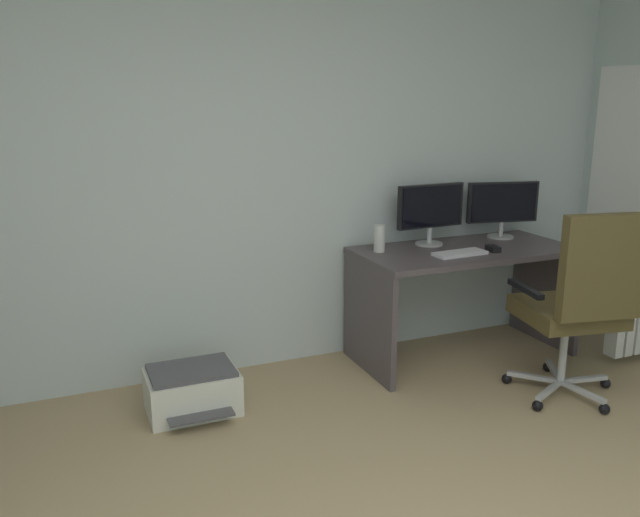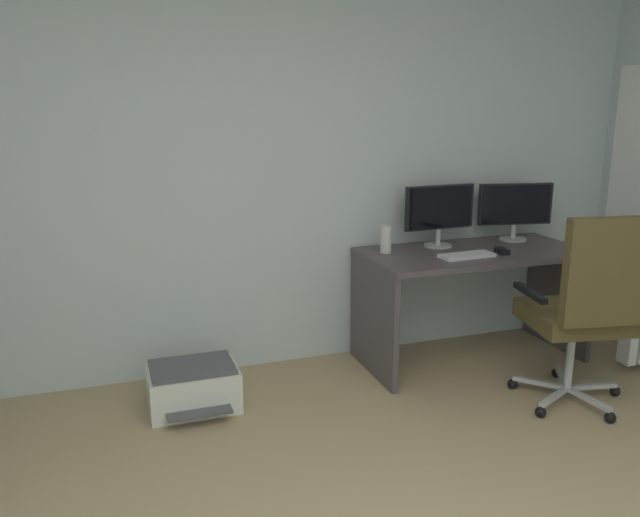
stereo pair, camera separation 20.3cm
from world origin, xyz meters
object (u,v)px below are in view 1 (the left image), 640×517
at_px(keyboard, 460,253).
at_px(printer, 192,390).
at_px(computer_mouse, 493,249).
at_px(desk, 464,278).
at_px(office_chair, 580,299).
at_px(monitor_main, 431,209).
at_px(desktop_speaker, 379,238).
at_px(monitor_secondary, 503,205).

distance_m(keyboard, printer, 1.78).
bearing_deg(printer, computer_mouse, -0.90).
bearing_deg(printer, keyboard, -1.07).
relative_size(desk, keyboard, 4.15).
bearing_deg(office_chair, monitor_main, 109.04).
height_order(desktop_speaker, printer, desktop_speaker).
bearing_deg(monitor_secondary, desk, -156.54).
distance_m(monitor_secondary, printer, 2.40).
xyz_separation_m(keyboard, computer_mouse, (0.25, 0.00, 0.01)).
relative_size(monitor_main, keyboard, 1.44).
height_order(monitor_main, computer_mouse, monitor_main).
distance_m(monitor_main, computer_mouse, 0.47).
height_order(desk, office_chair, office_chair).
height_order(computer_mouse, desktop_speaker, desktop_speaker).
bearing_deg(office_chair, monitor_secondary, 76.78).
bearing_deg(printer, monitor_main, 9.78).
relative_size(monitor_secondary, keyboard, 1.48).
height_order(monitor_secondary, desktop_speaker, monitor_secondary).
relative_size(computer_mouse, desktop_speaker, 0.59).
height_order(monitor_secondary, printer, monitor_secondary).
height_order(monitor_main, printer, monitor_main).
height_order(keyboard, printer, keyboard).
bearing_deg(monitor_main, computer_mouse, -49.41).
relative_size(computer_mouse, office_chair, 0.09).
bearing_deg(desk, monitor_main, 131.30).
relative_size(desk, office_chair, 1.28).
bearing_deg(desk, keyboard, -135.54).
bearing_deg(desktop_speaker, desk, -13.45).
relative_size(computer_mouse, printer, 0.21).
height_order(monitor_main, desktop_speaker, monitor_main).
xyz_separation_m(keyboard, printer, (-1.67, 0.03, -0.62)).
bearing_deg(monitor_main, monitor_secondary, 0.00).
bearing_deg(monitor_secondary, monitor_main, -180.00).
bearing_deg(office_chair, computer_mouse, 96.07).
bearing_deg(computer_mouse, monitor_secondary, 53.97).
relative_size(monitor_secondary, desktop_speaker, 2.97).
xyz_separation_m(desk, desktop_speaker, (-0.56, 0.13, 0.28)).
distance_m(monitor_main, desktop_speaker, 0.43).
height_order(monitor_secondary, computer_mouse, monitor_secondary).
relative_size(desk, monitor_main, 2.88).
bearing_deg(desk, printer, -176.70).
xyz_separation_m(monitor_secondary, computer_mouse, (-0.30, -0.32, -0.21)).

